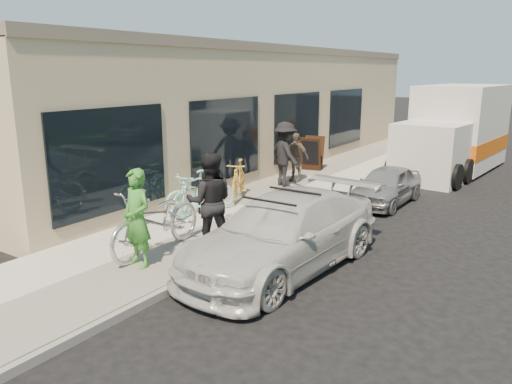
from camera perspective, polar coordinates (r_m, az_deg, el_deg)
The scene contains 17 objects.
ground at distance 9.01m, azimuth -0.81°, elevation -8.67°, with size 120.00×120.00×0.00m, color black.
sidewalk at distance 12.39m, azimuth -0.58°, elevation -1.99°, with size 3.00×34.00×0.15m, color #BBB7A9.
curb at distance 11.63m, azimuth 5.75°, elevation -3.17°, with size 0.12×34.00×0.13m, color gray.
storefront at distance 17.93m, azimuth -0.17°, elevation 9.54°, with size 3.60×20.00×4.22m.
bike_rack at distance 11.94m, azimuth -6.14°, elevation 0.08°, with size 0.24×0.53×0.80m.
sandwich_board at distance 16.94m, azimuth 6.43°, elevation 4.43°, with size 0.80×0.81×1.12m.
sedan_white at distance 8.78m, azimuth 3.14°, elevation -4.71°, with size 2.22×4.67×1.35m.
sedan_silver at distance 13.51m, azimuth 14.65°, elevation 0.73°, with size 1.18×2.93×1.00m, color gray.
moving_truck at distance 18.62m, azimuth 21.80°, elevation 6.19°, with size 2.72×6.14×2.94m.
tandem_bike at distance 9.33m, azimuth -11.19°, elevation -3.19°, with size 0.81×2.31×1.21m, color silver.
woman_rider at distance 8.67m, azimuth -13.44°, elevation -2.94°, with size 0.62×0.41×1.70m, color #39872D.
man_standing at distance 9.27m, azimuth -5.29°, elevation -1.12°, with size 0.89×0.69×1.83m, color black.
cruiser_bike_a at distance 11.65m, azimuth -7.09°, elevation -0.15°, with size 0.48×1.70×1.02m, color #95DFD3.
cruiser_bike_b at distance 11.81m, azimuth -6.32°, elevation -0.11°, with size 0.63×1.80×0.95m, color #95DFD3.
cruiser_bike_c at distance 13.05m, azimuth -2.01°, elevation 1.42°, with size 0.47×1.67×1.00m, color gold.
bystander_a at distance 14.44m, azimuth 3.34°, elevation 4.33°, with size 1.20×0.69×1.86m, color black.
bystander_b at distance 15.12m, azimuth 4.55°, elevation 3.99°, with size 0.86×0.36×1.47m, color brown.
Camera 1 is at (4.72, -6.86, 3.43)m, focal length 35.00 mm.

